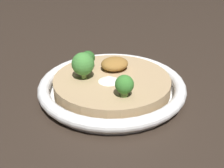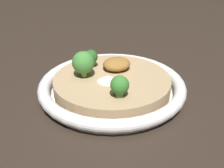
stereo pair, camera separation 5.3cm
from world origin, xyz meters
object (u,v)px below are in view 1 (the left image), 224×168
(risotto_bowl, at_px, (112,86))
(broccoli_front_right, at_px, (88,59))
(broccoli_back, at_px, (124,85))
(broccoli_right, at_px, (83,64))

(risotto_bowl, height_order, broccoli_front_right, broccoli_front_right)
(broccoli_back, bearing_deg, broccoli_front_right, -88.17)
(risotto_bowl, bearing_deg, broccoli_right, -27.38)
(risotto_bowl, relative_size, broccoli_right, 5.53)
(risotto_bowl, bearing_deg, broccoli_front_right, -71.38)
(broccoli_back, bearing_deg, broccoli_right, -71.54)
(broccoli_back, xyz_separation_m, broccoli_right, (0.03, -0.09, 0.01))
(broccoli_front_right, xyz_separation_m, broccoli_right, (0.03, 0.04, 0.01))
(broccoli_front_right, height_order, broccoli_back, broccoli_back)
(broccoli_back, bearing_deg, risotto_bowl, -103.19)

